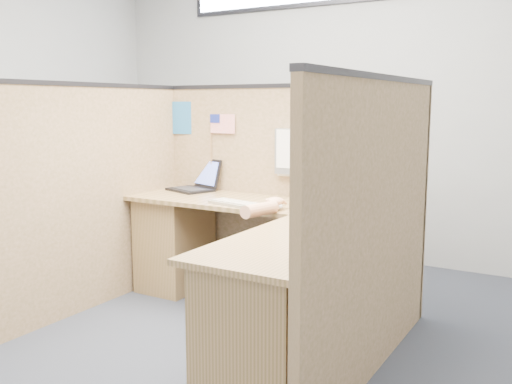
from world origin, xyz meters
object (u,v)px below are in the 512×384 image
Objects in this scene: l_desk at (255,268)px; laptop at (195,182)px; keyboard at (236,204)px; mouse at (275,206)px.

l_desk is 4.80× the size of laptop.
keyboard is at bearing 143.29° from l_desk.
laptop is at bearing 155.97° from mouse.
keyboard is (0.64, -0.42, -0.05)m from laptop.
mouse is at bearing -5.50° from laptop.
l_desk is at bearing -100.84° from mouse.
keyboard is at bearing -14.39° from laptop.
laptop reaches higher than mouse.
keyboard is (-0.25, 0.19, 0.35)m from l_desk.
l_desk is 0.47m from keyboard.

